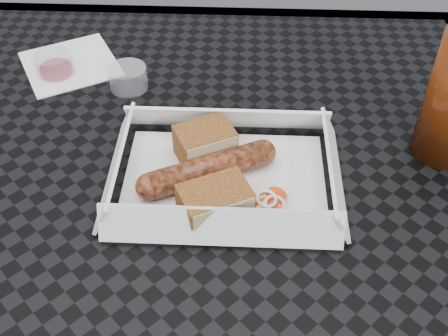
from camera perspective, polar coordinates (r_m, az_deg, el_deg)
name	(u,v)px	position (r m, az deg, el deg)	size (l,w,h in m)	color
patio_table	(183,231)	(0.67, -4.15, -6.36)	(0.80, 0.80, 0.74)	black
food_tray	(224,180)	(0.62, 0.04, -1.21)	(0.22, 0.15, 0.00)	white
bratwurst	(208,169)	(0.61, -1.65, -0.13)	(0.15, 0.09, 0.03)	brown
bread_near	(205,143)	(0.63, -1.95, 2.53)	(0.06, 0.04, 0.04)	brown
bread_far	(215,202)	(0.57, -0.92, -3.49)	(0.07, 0.05, 0.04)	brown
veg_garnish	(269,207)	(0.59, 4.57, -4.00)	(0.03, 0.03, 0.00)	#DD3C09
napkin	(70,64)	(0.82, -15.34, 10.14)	(0.12, 0.12, 0.00)	white
condiment_cup_sauce	(55,65)	(0.80, -16.80, 10.00)	(0.05, 0.05, 0.03)	maroon
condiment_cup_empty	(128,78)	(0.75, -9.72, 9.02)	(0.05, 0.05, 0.03)	silver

